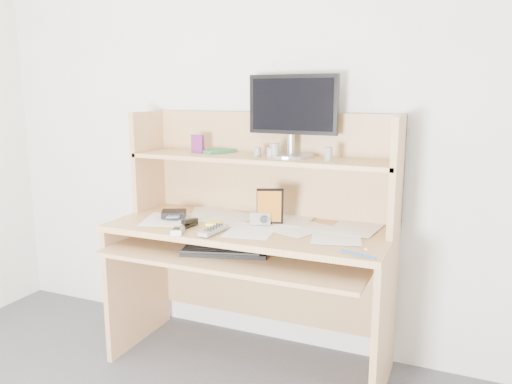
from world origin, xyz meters
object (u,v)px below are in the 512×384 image
at_px(keyboard, 225,251).
at_px(tv_remote, 214,230).
at_px(monitor, 292,113).
at_px(game_case, 270,206).
at_px(desk, 255,233).

distance_m(keyboard, tv_remote, 0.11).
bearing_deg(monitor, game_case, -103.42).
height_order(keyboard, monitor, monitor).
distance_m(desk, keyboard, 0.26).
bearing_deg(monitor, desk, -134.97).
xyz_separation_m(keyboard, monitor, (0.20, 0.38, 0.64)).
relative_size(tv_remote, game_case, 1.02).
height_order(tv_remote, game_case, game_case).
relative_size(desk, game_case, 7.50).
bearing_deg(desk, tv_remote, -109.97).
relative_size(desk, monitor, 2.94).
xyz_separation_m(desk, monitor, (0.15, 0.13, 0.61)).
bearing_deg(monitor, tv_remote, -117.57).
bearing_deg(keyboard, monitor, 46.60).
bearing_deg(tv_remote, monitor, 63.00).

